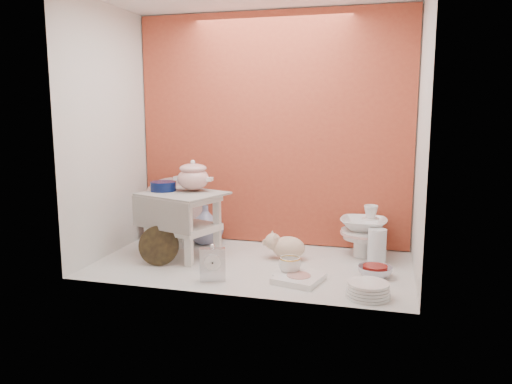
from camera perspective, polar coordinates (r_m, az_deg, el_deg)
ground at (r=2.91m, az=-0.49°, el=-8.23°), size 1.80×1.80×0.00m
niche_shell at (r=2.94m, az=0.44°, el=10.36°), size 1.86×1.03×1.53m
step_stool at (r=3.04m, az=-8.27°, el=-3.72°), size 0.55×0.51×0.39m
soup_tureen at (r=3.04m, az=-7.21°, el=1.89°), size 0.30×0.30×0.19m
cobalt_bowl at (r=3.08m, az=-10.57°, el=0.65°), size 0.19×0.19×0.06m
floral_platter at (r=3.44m, az=-9.61°, el=-1.89°), size 0.41×0.22×0.43m
blue_white_vase at (r=3.34m, az=-5.79°, el=-3.70°), size 0.25×0.25×0.25m
lacquer_tray at (r=2.92m, az=-11.07°, el=-6.06°), size 0.24×0.13×0.23m
mantel_clock at (r=2.62m, az=-4.99°, el=-8.07°), size 0.14×0.09×0.19m
plush_pig at (r=2.98m, az=3.75°, el=-6.33°), size 0.29×0.24×0.15m
teacup_saucer at (r=2.71m, az=3.88°, el=-9.46°), size 0.24×0.24×0.01m
gold_rim_teacup at (r=2.69m, az=3.89°, el=-8.39°), size 0.14×0.14×0.09m
lattice_dish at (r=2.63m, az=4.91°, el=-9.84°), size 0.27×0.27×0.03m
dinner_plate_stack at (r=2.47m, az=12.71°, el=-10.84°), size 0.26×0.26×0.07m
crystal_bowl at (r=2.76m, az=13.46°, el=-8.86°), size 0.24×0.24×0.06m
clear_glass_vase at (r=2.95m, az=13.67°, el=-6.14°), size 0.12×0.12×0.21m
porcelain_tower at (r=3.08m, az=12.19°, el=-4.35°), size 0.35×0.35×0.32m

